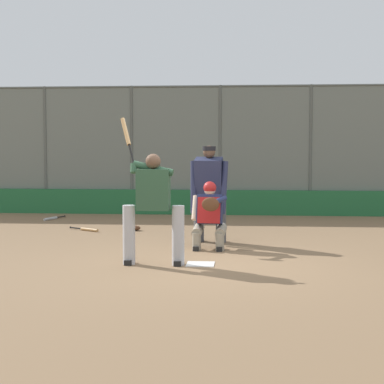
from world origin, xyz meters
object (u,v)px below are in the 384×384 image
at_px(catcher_behind_plate, 209,214).
at_px(spare_bat_near_backstop, 52,218).
at_px(batter_at_plate, 153,204).
at_px(umpire_home, 209,190).
at_px(fielding_glove_on_dirt, 133,228).
at_px(spare_bat_by_padding, 87,229).

xyz_separation_m(catcher_behind_plate, spare_bat_near_backstop, (4.13, -4.10, -0.59)).
relative_size(batter_at_plate, catcher_behind_plate, 1.90).
height_order(umpire_home, fielding_glove_on_dirt, umpire_home).
bearing_deg(batter_at_plate, spare_bat_by_padding, -61.25).
distance_m(catcher_behind_plate, fielding_glove_on_dirt, 2.94).
height_order(batter_at_plate, catcher_behind_plate, batter_at_plate).
bearing_deg(spare_bat_near_backstop, batter_at_plate, 50.43).
bearing_deg(catcher_behind_plate, fielding_glove_on_dirt, -48.70).
relative_size(spare_bat_by_padding, fielding_glove_on_dirt, 2.38).
xyz_separation_m(umpire_home, fielding_glove_on_dirt, (1.74, -1.48, -0.93)).
relative_size(batter_at_plate, umpire_home, 1.25).
bearing_deg(batter_at_plate, spare_bat_near_backstop, -58.68).
bearing_deg(catcher_behind_plate, umpire_home, -83.61).
bearing_deg(spare_bat_by_padding, umpire_home, 6.23).
bearing_deg(umpire_home, batter_at_plate, 80.36).
distance_m(batter_at_plate, catcher_behind_plate, 1.77).
distance_m(catcher_behind_plate, spare_bat_near_backstop, 5.84).
bearing_deg(umpire_home, spare_bat_by_padding, -18.86).
distance_m(spare_bat_near_backstop, fielding_glove_on_dirt, 2.97).
bearing_deg(spare_bat_by_padding, fielding_glove_on_dirt, 40.14).
relative_size(catcher_behind_plate, fielding_glove_on_dirt, 3.81).
distance_m(batter_at_plate, umpire_home, 2.45).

